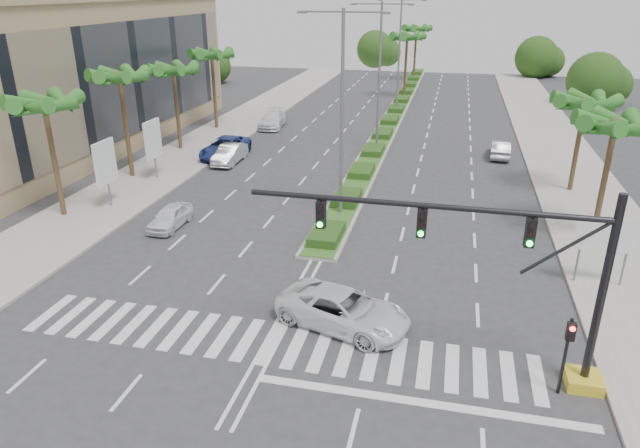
# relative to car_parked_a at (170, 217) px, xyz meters

# --- Properties ---
(ground) EXTENTS (160.00, 160.00, 0.00)m
(ground) POSITION_rel_car_parked_a_xyz_m (9.34, -9.95, -0.64)
(ground) COLOR #333335
(ground) RESTS_ON ground
(footpath_right) EXTENTS (6.00, 120.00, 0.15)m
(footpath_right) POSITION_rel_car_parked_a_xyz_m (24.54, 10.05, -0.56)
(footpath_right) COLOR gray
(footpath_right) RESTS_ON ground
(footpath_left) EXTENTS (6.00, 120.00, 0.15)m
(footpath_left) POSITION_rel_car_parked_a_xyz_m (-5.86, 10.05, -0.56)
(footpath_left) COLOR gray
(footpath_left) RESTS_ON ground
(median) EXTENTS (2.20, 75.00, 0.20)m
(median) POSITION_rel_car_parked_a_xyz_m (9.34, 35.05, -0.54)
(median) COLOR gray
(median) RESTS_ON ground
(median_grass) EXTENTS (1.80, 75.00, 0.04)m
(median_grass) POSITION_rel_car_parked_a_xyz_m (9.34, 35.05, -0.42)
(median_grass) COLOR #2E6020
(median_grass) RESTS_ON median
(building) EXTENTS (12.00, 36.00, 12.00)m
(building) POSITION_rel_car_parked_a_xyz_m (-16.66, 16.05, 5.36)
(building) COLOR tan
(building) RESTS_ON ground
(signal_gantry) EXTENTS (12.60, 1.20, 7.20)m
(signal_gantry) POSITION_rel_car_parked_a_xyz_m (18.61, -9.95, 2.82)
(signal_gantry) COLOR gold
(signal_gantry) RESTS_ON ground
(pedestrian_signal) EXTENTS (0.28, 0.36, 3.00)m
(pedestrian_signal) POSITION_rel_car_parked_a_xyz_m (19.94, -10.62, 1.41)
(pedestrian_signal) COLOR black
(pedestrian_signal) RESTS_ON ground
(direction_sign) EXTENTS (2.70, 0.11, 3.40)m
(direction_sign) POSITION_rel_car_parked_a_xyz_m (22.84, -1.96, 1.82)
(direction_sign) COLOR slate
(direction_sign) RESTS_ON ground
(billboard_near) EXTENTS (0.18, 2.10, 4.35)m
(billboard_near) POSITION_rel_car_parked_a_xyz_m (-5.16, 2.05, 2.33)
(billboard_near) COLOR slate
(billboard_near) RESTS_ON ground
(billboard_far) EXTENTS (0.18, 2.10, 4.35)m
(billboard_far) POSITION_rel_car_parked_a_xyz_m (-5.16, 8.05, 2.33)
(billboard_far) COLOR slate
(billboard_far) RESTS_ON ground
(palm_left_near) EXTENTS (4.57, 4.68, 7.55)m
(palm_left_near) POSITION_rel_car_parked_a_xyz_m (-7.16, 0.05, 6.05)
(palm_left_near) COLOR brown
(palm_left_near) RESTS_ON ground
(palm_left_mid) EXTENTS (4.57, 4.68, 7.95)m
(palm_left_mid) POSITION_rel_car_parked_a_xyz_m (-7.16, 8.05, 6.44)
(palm_left_mid) COLOR brown
(palm_left_mid) RESTS_ON ground
(palm_left_far) EXTENTS (4.57, 4.68, 7.35)m
(palm_left_far) POSITION_rel_car_parked_a_xyz_m (-7.16, 16.05, 5.86)
(palm_left_far) COLOR brown
(palm_left_far) RESTS_ON ground
(palm_left_end) EXTENTS (4.57, 4.68, 7.75)m
(palm_left_end) POSITION_rel_car_parked_a_xyz_m (-7.16, 24.05, 6.25)
(palm_left_end) COLOR brown
(palm_left_end) RESTS_ON ground
(palm_right_near) EXTENTS (4.57, 4.68, 7.05)m
(palm_right_near) POSITION_rel_car_parked_a_xyz_m (23.84, 4.05, 5.57)
(palm_right_near) COLOR brown
(palm_right_near) RESTS_ON ground
(palm_right_far) EXTENTS (4.57, 4.68, 6.75)m
(palm_right_far) POSITION_rel_car_parked_a_xyz_m (23.84, 12.05, 5.28)
(palm_right_far) COLOR brown
(palm_right_far) RESTS_ON ground
(palm_median_a) EXTENTS (4.57, 4.68, 8.05)m
(palm_median_a) POSITION_rel_car_parked_a_xyz_m (9.34, 45.05, 6.54)
(palm_median_a) COLOR brown
(palm_median_a) RESTS_ON ground
(palm_median_b) EXTENTS (4.57, 4.68, 8.05)m
(palm_median_b) POSITION_rel_car_parked_a_xyz_m (9.34, 60.05, 6.54)
(palm_median_b) COLOR brown
(palm_median_b) RESTS_ON ground
(streetlight_near) EXTENTS (5.10, 0.25, 12.00)m
(streetlight_near) POSITION_rel_car_parked_a_xyz_m (9.34, 4.05, 6.17)
(streetlight_near) COLOR slate
(streetlight_near) RESTS_ON ground
(streetlight_mid) EXTENTS (5.10, 0.25, 12.00)m
(streetlight_mid) POSITION_rel_car_parked_a_xyz_m (9.34, 20.05, 6.17)
(streetlight_mid) COLOR slate
(streetlight_mid) RESTS_ON ground
(streetlight_far) EXTENTS (5.10, 0.25, 12.00)m
(streetlight_far) POSITION_rel_car_parked_a_xyz_m (9.34, 36.05, 6.17)
(streetlight_far) COLOR slate
(streetlight_far) RESTS_ON ground
(car_parked_a) EXTENTS (1.53, 3.75, 1.27)m
(car_parked_a) POSITION_rel_car_parked_a_xyz_m (0.00, 0.00, 0.00)
(car_parked_a) COLOR white
(car_parked_a) RESTS_ON ground
(car_parked_b) EXTENTS (1.59, 4.49, 1.47)m
(car_parked_b) POSITION_rel_car_parked_a_xyz_m (-1.49, 13.20, 0.10)
(car_parked_b) COLOR silver
(car_parked_b) RESTS_ON ground
(car_parked_c) EXTENTS (2.86, 5.92, 1.62)m
(car_parked_c) POSITION_rel_car_parked_a_xyz_m (-2.46, 14.68, 0.17)
(car_parked_c) COLOR navy
(car_parked_c) RESTS_ON ground
(car_parked_d) EXTENTS (2.66, 5.50, 1.54)m
(car_parked_d) POSITION_rel_car_parked_a_xyz_m (-1.96, 26.00, 0.13)
(car_parked_d) COLOR white
(car_parked_d) RESTS_ON ground
(car_crossing) EXTENTS (6.13, 4.18, 1.56)m
(car_crossing) POSITION_rel_car_parked_a_xyz_m (11.86, -8.07, 0.14)
(car_crossing) COLOR white
(car_crossing) RESTS_ON ground
(car_right) EXTENTS (1.75, 4.38, 1.42)m
(car_right) POSITION_rel_car_parked_a_xyz_m (19.64, 19.84, 0.07)
(car_right) COLOR #A2A2A6
(car_right) RESTS_ON ground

